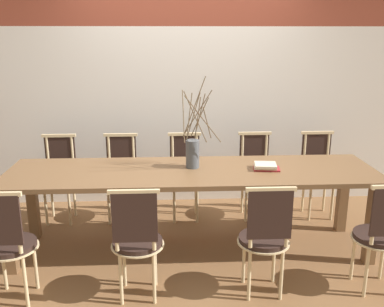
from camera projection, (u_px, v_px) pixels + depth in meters
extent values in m
plane|color=brown|center=(192.00, 249.00, 3.94)|extent=(16.00, 16.00, 0.00)
cube|color=silver|center=(186.00, 117.00, 4.87)|extent=(12.00, 0.06, 1.99)
cube|color=brown|center=(192.00, 172.00, 3.74)|extent=(3.22, 0.85, 0.04)
cube|color=brown|center=(8.00, 232.00, 3.46)|extent=(0.09, 0.09, 0.72)
cube|color=brown|center=(372.00, 224.00, 3.61)|extent=(0.09, 0.09, 0.72)
cube|color=brown|center=(33.00, 202.00, 4.07)|extent=(0.09, 0.09, 0.72)
cube|color=brown|center=(343.00, 196.00, 4.22)|extent=(0.09, 0.09, 0.72)
cylinder|color=black|center=(11.00, 245.00, 3.09)|extent=(0.37, 0.37, 0.04)
cylinder|color=beige|center=(11.00, 248.00, 3.10)|extent=(0.39, 0.39, 0.01)
cylinder|color=beige|center=(4.00, 265.00, 3.26)|extent=(0.03, 0.03, 0.42)
cylinder|color=beige|center=(35.00, 264.00, 3.28)|extent=(0.03, 0.03, 0.42)
cylinder|color=beige|center=(25.00, 281.00, 3.05)|extent=(0.03, 0.03, 0.42)
cylinder|color=beige|center=(18.00, 223.00, 2.88)|extent=(0.03, 0.03, 0.45)
cylinder|color=black|center=(138.00, 242.00, 3.14)|extent=(0.37, 0.37, 0.04)
cylinder|color=beige|center=(138.00, 245.00, 3.14)|extent=(0.39, 0.39, 0.01)
cylinder|color=beige|center=(124.00, 262.00, 3.31)|extent=(0.03, 0.03, 0.42)
cylinder|color=beige|center=(155.00, 261.00, 3.32)|extent=(0.03, 0.03, 0.42)
cylinder|color=beige|center=(121.00, 279.00, 3.08)|extent=(0.03, 0.03, 0.42)
cylinder|color=beige|center=(154.00, 278.00, 3.09)|extent=(0.03, 0.03, 0.42)
cylinder|color=beige|center=(116.00, 221.00, 2.92)|extent=(0.03, 0.03, 0.45)
cylinder|color=beige|center=(154.00, 220.00, 2.93)|extent=(0.03, 0.03, 0.45)
cube|color=black|center=(135.00, 218.00, 2.91)|extent=(0.31, 0.02, 0.36)
cube|color=beige|center=(134.00, 192.00, 2.87)|extent=(0.35, 0.03, 0.03)
cylinder|color=black|center=(263.00, 239.00, 3.18)|extent=(0.37, 0.37, 0.04)
cylinder|color=beige|center=(263.00, 242.00, 3.19)|extent=(0.39, 0.39, 0.01)
cylinder|color=beige|center=(244.00, 259.00, 3.35)|extent=(0.03, 0.03, 0.42)
cylinder|color=beige|center=(274.00, 258.00, 3.37)|extent=(0.03, 0.03, 0.42)
cylinder|color=beige|center=(249.00, 275.00, 3.13)|extent=(0.03, 0.03, 0.42)
cylinder|color=beige|center=(281.00, 274.00, 3.14)|extent=(0.03, 0.03, 0.42)
cylinder|color=beige|center=(251.00, 218.00, 2.96)|extent=(0.03, 0.03, 0.45)
cylinder|color=beige|center=(288.00, 217.00, 2.97)|extent=(0.03, 0.03, 0.45)
cube|color=black|center=(270.00, 215.00, 2.96)|extent=(0.31, 0.02, 0.36)
cube|color=beige|center=(271.00, 189.00, 2.91)|extent=(0.35, 0.03, 0.03)
cylinder|color=black|center=(378.00, 236.00, 3.23)|extent=(0.37, 0.37, 0.04)
cylinder|color=beige|center=(378.00, 239.00, 3.23)|extent=(0.39, 0.39, 0.01)
cylinder|color=beige|center=(353.00, 256.00, 3.40)|extent=(0.03, 0.03, 0.42)
cylinder|color=beige|center=(382.00, 255.00, 3.41)|extent=(0.03, 0.03, 0.42)
cylinder|color=beige|center=(366.00, 272.00, 3.17)|extent=(0.03, 0.03, 0.42)
cylinder|color=beige|center=(375.00, 215.00, 3.01)|extent=(0.03, 0.03, 0.45)
cylinder|color=black|center=(59.00, 182.00, 4.41)|extent=(0.37, 0.37, 0.04)
cylinder|color=beige|center=(59.00, 184.00, 4.42)|extent=(0.39, 0.39, 0.01)
cylinder|color=beige|center=(69.00, 206.00, 4.37)|extent=(0.03, 0.03, 0.42)
cylinder|color=beige|center=(46.00, 207.00, 4.35)|extent=(0.03, 0.03, 0.42)
cylinder|color=beige|center=(74.00, 198.00, 4.59)|extent=(0.03, 0.03, 0.42)
cylinder|color=beige|center=(52.00, 198.00, 4.58)|extent=(0.03, 0.03, 0.42)
cylinder|color=beige|center=(73.00, 155.00, 4.50)|extent=(0.03, 0.03, 0.45)
cylinder|color=beige|center=(48.00, 155.00, 4.49)|extent=(0.03, 0.03, 0.45)
cube|color=black|center=(60.00, 153.00, 4.50)|extent=(0.31, 0.02, 0.36)
cube|color=beige|center=(59.00, 136.00, 4.44)|extent=(0.35, 0.03, 0.03)
cylinder|color=black|center=(121.00, 181.00, 4.44)|extent=(0.37, 0.37, 0.04)
cylinder|color=beige|center=(121.00, 183.00, 4.45)|extent=(0.39, 0.39, 0.01)
cylinder|color=beige|center=(132.00, 205.00, 4.40)|extent=(0.03, 0.03, 0.42)
cylinder|color=beige|center=(109.00, 206.00, 4.39)|extent=(0.03, 0.03, 0.42)
cylinder|color=beige|center=(134.00, 197.00, 4.63)|extent=(0.03, 0.03, 0.42)
cylinder|color=beige|center=(112.00, 197.00, 4.61)|extent=(0.03, 0.03, 0.42)
cylinder|color=beige|center=(134.00, 154.00, 4.53)|extent=(0.03, 0.03, 0.45)
cylinder|color=beige|center=(109.00, 154.00, 4.52)|extent=(0.03, 0.03, 0.45)
cube|color=black|center=(121.00, 152.00, 4.53)|extent=(0.31, 0.02, 0.36)
cube|color=beige|center=(120.00, 135.00, 4.47)|extent=(0.35, 0.03, 0.03)
cylinder|color=black|center=(185.00, 180.00, 4.48)|extent=(0.37, 0.37, 0.04)
cylinder|color=beige|center=(185.00, 182.00, 4.48)|extent=(0.39, 0.39, 0.01)
cylinder|color=beige|center=(197.00, 204.00, 4.43)|extent=(0.03, 0.03, 0.42)
cylinder|color=beige|center=(174.00, 204.00, 4.42)|extent=(0.03, 0.03, 0.42)
cylinder|color=beige|center=(196.00, 195.00, 4.66)|extent=(0.03, 0.03, 0.42)
cylinder|color=beige|center=(174.00, 196.00, 4.65)|extent=(0.03, 0.03, 0.42)
cylinder|color=beige|center=(197.00, 153.00, 4.57)|extent=(0.03, 0.03, 0.45)
cylinder|color=beige|center=(173.00, 153.00, 4.55)|extent=(0.03, 0.03, 0.45)
cube|color=black|center=(185.00, 151.00, 4.56)|extent=(0.31, 0.02, 0.36)
cube|color=beige|center=(184.00, 134.00, 4.50)|extent=(0.35, 0.03, 0.03)
cylinder|color=black|center=(256.00, 178.00, 4.51)|extent=(0.37, 0.37, 0.04)
cylinder|color=beige|center=(256.00, 180.00, 4.52)|extent=(0.39, 0.39, 0.01)
cylinder|color=beige|center=(269.00, 202.00, 4.47)|extent=(0.03, 0.03, 0.42)
cylinder|color=beige|center=(246.00, 203.00, 4.45)|extent=(0.03, 0.03, 0.42)
cylinder|color=beige|center=(264.00, 194.00, 4.70)|extent=(0.03, 0.03, 0.42)
cylinder|color=beige|center=(242.00, 195.00, 4.68)|extent=(0.03, 0.03, 0.42)
cylinder|color=beige|center=(266.00, 152.00, 4.60)|extent=(0.03, 0.03, 0.45)
cylinder|color=beige|center=(242.00, 152.00, 4.59)|extent=(0.03, 0.03, 0.45)
cube|color=black|center=(254.00, 150.00, 4.60)|extent=(0.31, 0.02, 0.36)
cube|color=beige|center=(255.00, 133.00, 4.54)|extent=(0.35, 0.03, 0.03)
cylinder|color=black|center=(319.00, 177.00, 4.55)|extent=(0.37, 0.37, 0.04)
cylinder|color=beige|center=(319.00, 179.00, 4.55)|extent=(0.39, 0.39, 0.01)
cylinder|color=beige|center=(332.00, 201.00, 4.50)|extent=(0.03, 0.03, 0.42)
cylinder|color=beige|center=(310.00, 202.00, 4.49)|extent=(0.03, 0.03, 0.42)
cylinder|color=beige|center=(324.00, 193.00, 4.73)|extent=(0.03, 0.03, 0.42)
cylinder|color=beige|center=(303.00, 193.00, 4.72)|extent=(0.03, 0.03, 0.42)
cylinder|color=beige|center=(328.00, 151.00, 4.64)|extent=(0.03, 0.03, 0.45)
cylinder|color=beige|center=(304.00, 152.00, 4.62)|extent=(0.03, 0.03, 0.45)
cube|color=black|center=(316.00, 149.00, 4.63)|extent=(0.31, 0.02, 0.36)
cube|color=beige|center=(318.00, 133.00, 4.57)|extent=(0.35, 0.03, 0.03)
cylinder|color=#4C5156|center=(193.00, 154.00, 3.77)|extent=(0.12, 0.12, 0.25)
cylinder|color=brown|center=(194.00, 107.00, 3.76)|extent=(0.20, 0.05, 0.55)
cylinder|color=brown|center=(183.00, 116.00, 3.67)|extent=(0.02, 0.17, 0.43)
cylinder|color=brown|center=(195.00, 117.00, 3.58)|extent=(0.20, 0.05, 0.45)
cylinder|color=brown|center=(199.00, 118.00, 3.76)|extent=(0.16, 0.14, 0.38)
cylinder|color=brown|center=(198.00, 118.00, 3.71)|extent=(0.05, 0.10, 0.38)
cylinder|color=brown|center=(197.00, 113.00, 3.80)|extent=(0.26, 0.11, 0.43)
cylinder|color=brown|center=(189.00, 117.00, 3.70)|extent=(0.06, 0.07, 0.41)
cylinder|color=brown|center=(207.00, 123.00, 3.66)|extent=(0.10, 0.25, 0.32)
cylinder|color=brown|center=(193.00, 116.00, 3.74)|extent=(0.12, 0.03, 0.41)
cylinder|color=brown|center=(203.00, 120.00, 3.53)|extent=(0.32, 0.17, 0.43)
cylinder|color=brown|center=(200.00, 116.00, 3.72)|extent=(0.09, 0.14, 0.41)
cube|color=maroon|center=(267.00, 169.00, 3.75)|extent=(0.25, 0.18, 0.01)
cube|color=beige|center=(265.00, 167.00, 3.75)|extent=(0.21, 0.17, 0.02)
cube|color=beige|center=(265.00, 165.00, 3.74)|extent=(0.21, 0.20, 0.02)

